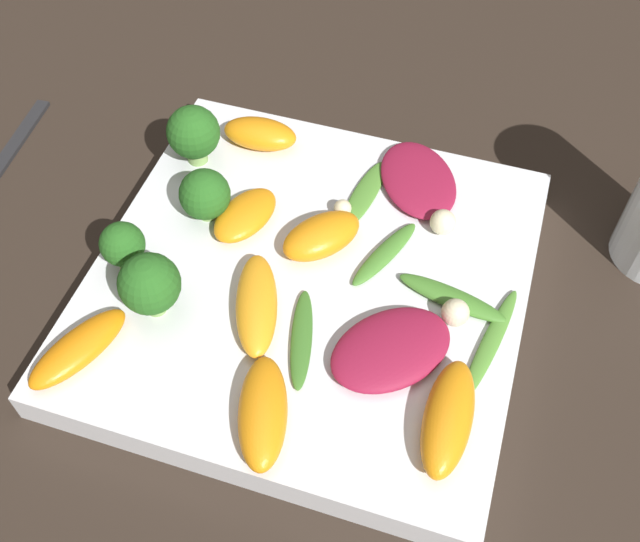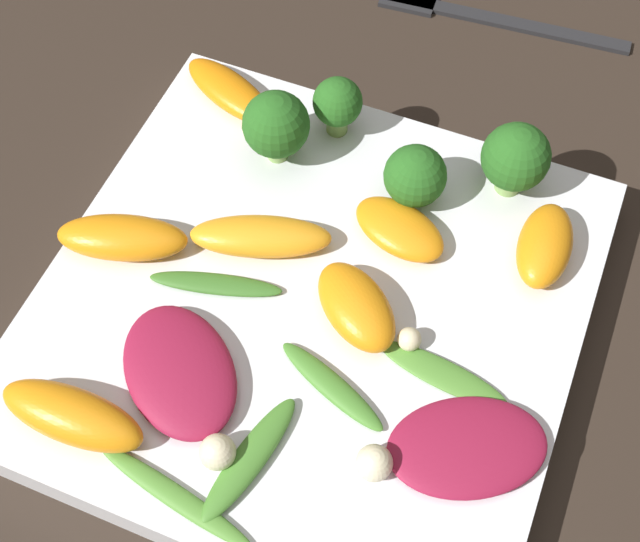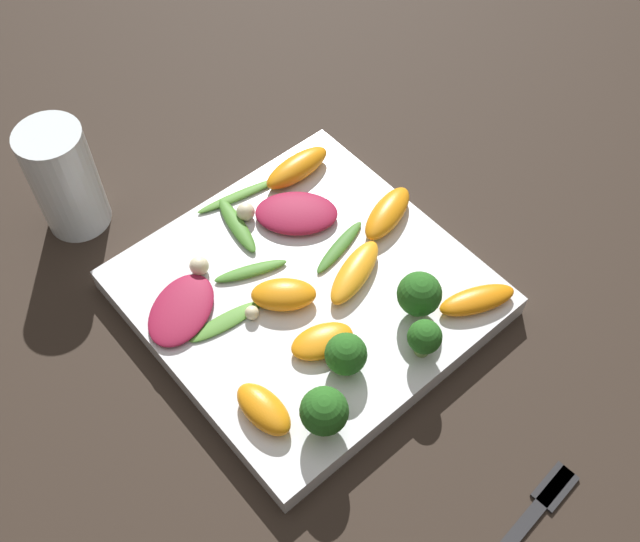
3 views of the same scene
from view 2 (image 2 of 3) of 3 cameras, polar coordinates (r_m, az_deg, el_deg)
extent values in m
plane|color=#2D231C|center=(0.51, -0.59, -3.30)|extent=(2.40, 2.40, 0.00)
cube|color=white|center=(0.50, -0.60, -2.61)|extent=(0.29, 0.29, 0.03)
cube|color=#262628|center=(0.67, 11.67, 15.48)|extent=(0.18, 0.03, 0.01)
ellipsoid|color=maroon|center=(0.46, -8.97, -6.33)|extent=(0.10, 0.09, 0.01)
ellipsoid|color=maroon|center=(0.45, 9.39, -11.05)|extent=(0.10, 0.09, 0.01)
ellipsoid|color=orange|center=(0.57, -5.80, 11.40)|extent=(0.08, 0.05, 0.02)
ellipsoid|color=orange|center=(0.50, 5.11, 2.70)|extent=(0.06, 0.05, 0.02)
ellipsoid|color=orange|center=(0.51, -12.53, 2.10)|extent=(0.08, 0.05, 0.02)
ellipsoid|color=orange|center=(0.50, -3.82, 2.22)|extent=(0.08, 0.05, 0.02)
ellipsoid|color=orange|center=(0.51, 14.19, 1.59)|extent=(0.03, 0.06, 0.02)
ellipsoid|color=orange|center=(0.47, 2.22, -2.56)|extent=(0.07, 0.06, 0.02)
ellipsoid|color=orange|center=(0.46, -15.58, -8.89)|extent=(0.08, 0.03, 0.02)
cylinder|color=#7A9E51|center=(0.55, 1.10, 9.60)|extent=(0.01, 0.01, 0.02)
sphere|color=#26601E|center=(0.54, 1.13, 10.77)|extent=(0.03, 0.03, 0.03)
cylinder|color=#84AD5B|center=(0.52, 5.95, 5.01)|extent=(0.01, 0.01, 0.01)
sphere|color=#26601E|center=(0.51, 6.11, 6.08)|extent=(0.04, 0.04, 0.04)
cylinder|color=#84AD5B|center=(0.53, 12.04, 5.83)|extent=(0.02, 0.02, 0.02)
sphere|color=#26601E|center=(0.52, 12.42, 7.14)|extent=(0.04, 0.04, 0.04)
cylinder|color=#84AD5B|center=(0.54, -2.75, 7.98)|extent=(0.01, 0.01, 0.02)
sphere|color=#26601E|center=(0.52, -2.84, 9.35)|extent=(0.04, 0.04, 0.04)
ellipsoid|color=#47842D|center=(0.46, 0.76, -7.37)|extent=(0.07, 0.04, 0.01)
ellipsoid|color=#3D7528|center=(0.49, -6.69, -0.83)|extent=(0.08, 0.03, 0.01)
ellipsoid|color=#47842D|center=(0.45, -4.53, -11.88)|extent=(0.03, 0.08, 0.01)
ellipsoid|color=#518E33|center=(0.45, -9.31, -14.01)|extent=(0.09, 0.03, 0.00)
ellipsoid|color=#518E33|center=(0.47, 7.85, -6.56)|extent=(0.07, 0.03, 0.00)
sphere|color=beige|center=(0.44, 3.49, -12.16)|extent=(0.02, 0.02, 0.02)
sphere|color=beige|center=(0.44, -6.57, -11.44)|extent=(0.02, 0.02, 0.02)
sphere|color=beige|center=(0.47, 5.74, -4.37)|extent=(0.01, 0.01, 0.01)
camera|label=1|loc=(0.40, -63.91, 31.74)|focal=42.00mm
camera|label=3|loc=(0.56, 73.76, 52.13)|focal=42.00mm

